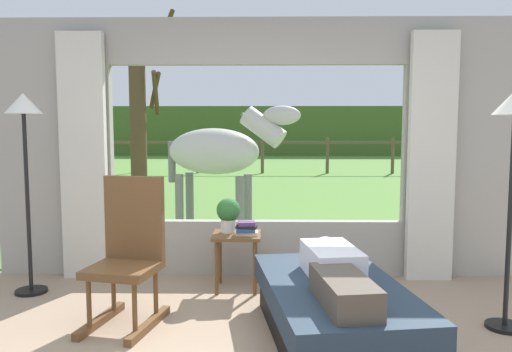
{
  "coord_description": "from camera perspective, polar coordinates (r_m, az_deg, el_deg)",
  "views": [
    {
      "loc": [
        0.08,
        -2.89,
        1.52
      ],
      "look_at": [
        0.0,
        1.8,
        1.05
      ],
      "focal_mm": 36.28,
      "sensor_mm": 36.0,
      "label": 1
    }
  ],
  "objects": [
    {
      "name": "pasture_fence_line",
      "position": [
        15.91,
        0.71,
        2.91
      ],
      "size": [
        16.1,
        0.1,
        1.1
      ],
      "color": "brown",
      "rests_on": "outdoor_pasture_lawn"
    },
    {
      "name": "reclining_person",
      "position": [
        3.64,
        8.73,
        -10.26
      ],
      "size": [
        0.42,
        1.44,
        0.22
      ],
      "rotation": [
        0.0,
        0.0,
        0.15
      ],
      "color": "silver",
      "rests_on": "recliner_sofa"
    },
    {
      "name": "floor_lamp_left",
      "position": [
        4.99,
        -24.16,
        4.38
      ],
      "size": [
        0.32,
        0.32,
        1.79
      ],
      "color": "black",
      "rests_on": "ground_plane"
    },
    {
      "name": "pasture_tree",
      "position": [
        10.42,
        -12.76,
        6.59
      ],
      "size": [
        1.46,
        1.2,
        3.64
      ],
      "color": "#4C3823",
      "rests_on": "outdoor_pasture_lawn"
    },
    {
      "name": "outdoor_pasture_lawn",
      "position": [
        16.12,
        0.71,
        0.33
      ],
      "size": [
        36.0,
        21.68,
        0.02
      ],
      "primitive_type": "cube",
      "color": "#568438",
      "rests_on": "ground_plane"
    },
    {
      "name": "curtain_panel_left",
      "position": [
        5.32,
        -18.46,
        1.98
      ],
      "size": [
        0.44,
        0.1,
        2.4
      ],
      "primitive_type": "cube",
      "color": "beige",
      "rests_on": "ground_plane"
    },
    {
      "name": "distant_hill_ridge",
      "position": [
        25.89,
        0.83,
        4.99
      ],
      "size": [
        36.0,
        2.0,
        2.4
      ],
      "primitive_type": "cube",
      "color": "#425F26",
      "rests_on": "ground_plane"
    },
    {
      "name": "horse",
      "position": [
        6.73,
        -4.06,
        2.59
      ],
      "size": [
        1.81,
        0.89,
        1.73
      ],
      "rotation": [
        0.0,
        0.0,
        -1.86
      ],
      "color": "#B2B2AD",
      "rests_on": "outdoor_pasture_lawn"
    },
    {
      "name": "recliner_sofa",
      "position": [
        3.78,
        8.55,
        -14.48
      ],
      "size": [
        1.14,
        1.81,
        0.42
      ],
      "rotation": [
        0.0,
        0.0,
        0.15
      ],
      "color": "black",
      "rests_on": "ground_plane"
    },
    {
      "name": "curtain_panel_right",
      "position": [
        5.27,
        18.78,
        1.94
      ],
      "size": [
        0.44,
        0.1,
        2.4
      ],
      "primitive_type": "cube",
      "color": "beige",
      "rests_on": "ground_plane"
    },
    {
      "name": "back_wall_with_window",
      "position": [
        5.16,
        0.09,
        2.71
      ],
      "size": [
        5.2,
        0.12,
        2.55
      ],
      "color": "#9E998E",
      "rests_on": "ground_plane"
    },
    {
      "name": "potted_plant",
      "position": [
        4.8,
        -3.07,
        -4.08
      ],
      "size": [
        0.22,
        0.22,
        0.32
      ],
      "color": "silver",
      "rests_on": "side_table"
    },
    {
      "name": "side_table",
      "position": [
        4.79,
        -2.14,
        -7.47
      ],
      "size": [
        0.44,
        0.44,
        0.52
      ],
      "color": "brown",
      "rests_on": "ground_plane"
    },
    {
      "name": "rocking_chair",
      "position": [
        4.1,
        -13.85,
        -8.18
      ],
      "size": [
        0.59,
        0.76,
        1.12
      ],
      "rotation": [
        0.0,
        0.0,
        -0.21
      ],
      "color": "brown",
      "rests_on": "ground_plane"
    },
    {
      "name": "book_stack",
      "position": [
        4.7,
        -1.06,
        -5.85
      ],
      "size": [
        0.21,
        0.14,
        0.12
      ],
      "color": "beige",
      "rests_on": "side_table"
    }
  ]
}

